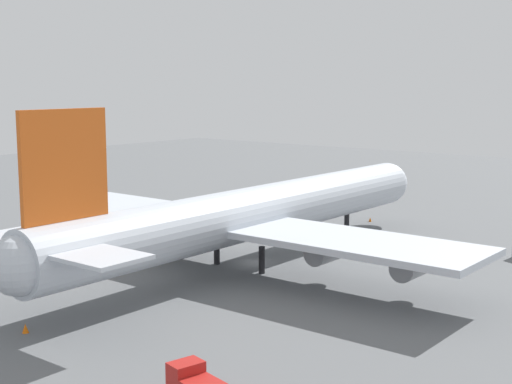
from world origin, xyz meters
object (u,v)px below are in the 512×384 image
at_px(safety_cone_nose, 370,220).
at_px(safety_cone_tail, 25,328).
at_px(fuel_truck, 123,209).
at_px(cargo_airplane, 254,214).

relative_size(safety_cone_nose, safety_cone_tail, 0.78).
bearing_deg(safety_cone_nose, fuel_truck, 121.77).
distance_m(fuel_truck, safety_cone_nose, 38.92).
bearing_deg(fuel_truck, safety_cone_tail, -139.89).
xyz_separation_m(fuel_truck, safety_cone_nose, (20.49, -33.08, -0.79)).
distance_m(cargo_airplane, fuel_truck, 37.44).
xyz_separation_m(cargo_airplane, safety_cone_nose, (31.47, 2.37, -5.68)).
height_order(safety_cone_nose, safety_cone_tail, safety_cone_tail).
bearing_deg(cargo_airplane, safety_cone_nose, 4.31).
xyz_separation_m(safety_cone_nose, safety_cone_tail, (-62.10, -1.97, 0.09)).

